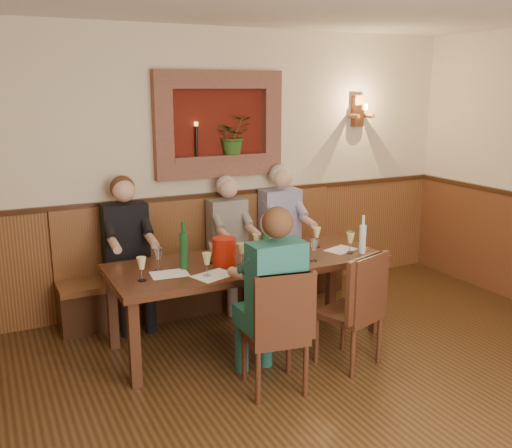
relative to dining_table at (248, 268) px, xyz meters
The scene contains 32 objects.
room_shell 2.21m from the dining_table, 90.00° to the right, with size 6.04×6.04×2.82m.
wainscoting 1.85m from the dining_table, 90.00° to the right, with size 6.02×6.02×1.15m.
wall_niche 1.59m from the dining_table, 77.58° to the left, with size 1.36×0.30×1.06m.
wall_sconce 2.53m from the dining_table, 29.61° to the left, with size 0.25×0.20×0.35m.
dining_table is the anchor object (origin of this frame).
bench 1.01m from the dining_table, 90.00° to the left, with size 3.00×0.45×1.11m.
chair_near_left 0.97m from the dining_table, 102.52° to the right, with size 0.49×0.49×0.96m.
chair_near_right 1.03m from the dining_table, 54.80° to the right, with size 0.54×0.54×0.96m.
person_bench_left 1.19m from the dining_table, 135.29° to the left, with size 0.42×0.51×1.42m.
person_bench_mid 0.87m from the dining_table, 76.44° to the left, with size 0.39×0.48×1.35m.
person_bench_right 1.17m from the dining_table, 45.64° to the left, with size 0.42×0.52×1.43m.
person_chair_front 0.81m from the dining_table, 103.65° to the right, with size 0.41×0.50×1.41m.
spittoon_bucket 0.30m from the dining_table, behind, with size 0.20×0.20×0.23m, color red.
wine_bottle_green_a 0.28m from the dining_table, ahead, with size 0.08×0.08×0.38m.
wine_bottle_green_b 0.63m from the dining_table, behind, with size 0.10×0.10×0.40m.
water_bottle 1.07m from the dining_table, 14.37° to the right, with size 0.08×0.08×0.35m.
tasting_sheet_a 0.74m from the dining_table, behind, with size 0.30×0.21×0.00m, color white.
tasting_sheet_b 0.14m from the dining_table, 25.10° to the right, with size 0.26×0.19×0.00m, color white.
tasting_sheet_c 0.91m from the dining_table, ahead, with size 0.28×0.20×0.00m, color white.
tasting_sheet_d 0.51m from the dining_table, 148.75° to the right, with size 0.32×0.23×0.00m, color white.
wine_glass_0 1.00m from the dining_table, behind, with size 0.08×0.08×0.19m, color #E7D98A, non-canonical shape.
wine_glass_1 0.80m from the dining_table, behind, with size 0.08×0.08×0.19m, color white, non-canonical shape.
wine_glass_2 0.57m from the dining_table, 152.57° to the right, with size 0.08×0.08×0.19m, color #E7D98A, non-canonical shape.
wine_glass_3 0.36m from the dining_table, 169.37° to the left, with size 0.08×0.08×0.19m, color white, non-canonical shape.
wine_glass_4 0.23m from the dining_table, 137.10° to the right, with size 0.08×0.08×0.19m, color #E7D98A, non-canonical shape.
wine_glass_5 0.24m from the dining_table, 38.55° to the left, with size 0.08×0.08×0.19m, color #E7D98A, non-canonical shape.
wine_glass_6 0.46m from the dining_table, 20.13° to the right, with size 0.08×0.08×0.19m, color white, non-canonical shape.
wine_glass_7 0.78m from the dining_table, ahead, with size 0.08×0.08×0.19m, color #E7D98A, non-canonical shape.
wine_glass_8 0.97m from the dining_table, 11.26° to the right, with size 0.08×0.08×0.19m, color white, non-canonical shape.
wine_glass_9 0.38m from the dining_table, 114.51° to the right, with size 0.08×0.08×0.19m, color #E7D98A, non-canonical shape.
wine_glass_10 0.96m from the dining_table, 13.40° to the right, with size 0.08×0.08×0.19m, color #E7D98A, non-canonical shape.
wine_glass_11 0.59m from the dining_table, 28.59° to the right, with size 0.08×0.08×0.19m, color white, non-canonical shape.
Camera 1 is at (-2.03, -2.44, 2.21)m, focal length 40.00 mm.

